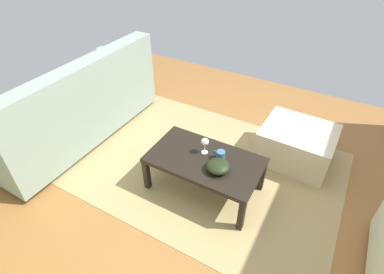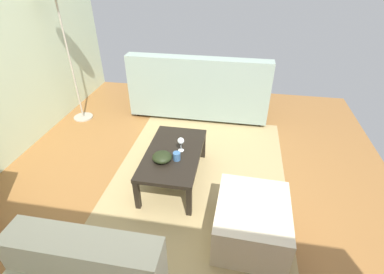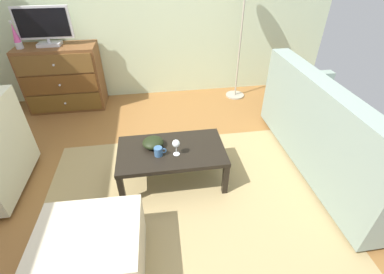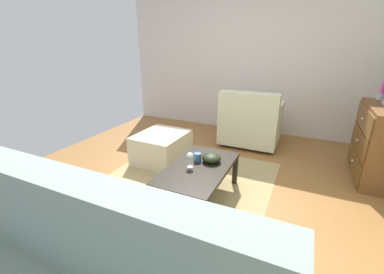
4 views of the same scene
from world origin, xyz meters
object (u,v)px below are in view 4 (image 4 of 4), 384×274
Objects in this scene: wine_glass at (190,156)px; armchair at (250,123)px; coffee_table at (198,171)px; dresser at (382,144)px; bowl_decorative at (211,158)px; ottoman at (162,147)px; mug at (197,157)px; lava_lamp at (383,88)px.

wine_glass is 0.18× the size of armchair.
coffee_table is 1.14× the size of armchair.
dresser is at bearing 126.97° from wine_glass.
bowl_decorative is 1.04m from ottoman.
mug is (-0.12, -0.07, 0.09)m from coffee_table.
mug is 0.16× the size of ottoman.
dresser reaches higher than ottoman.
wine_glass is (0.04, -0.07, 0.16)m from coffee_table.
bowl_decorative is (1.57, -1.63, -0.60)m from lava_lamp.
ottoman is at bearing -132.05° from wine_glass.
lava_lamp is (-0.40, -0.04, 0.58)m from dresser.
bowl_decorative is at bearing -46.10° from lava_lamp.
ottoman is (-0.68, -0.75, -0.29)m from wine_glass.
wine_glass reaches higher than mug.
coffee_table is 1.05m from ottoman.
bowl_decorative is at bearing 143.78° from wine_glass.
dresser is 0.71m from lava_lamp.
mug reaches higher than ottoman.
wine_glass is 0.18m from mug.
armchair is (-1.59, 0.05, -0.06)m from bowl_decorative.
lava_lamp is 0.33× the size of coffee_table.
mug is at bearing -56.26° from dresser.
coffee_table is at bearing -44.56° from lava_lamp.
bowl_decorative is 0.23× the size of armchair.
lava_lamp reaches higher than armchair.
lava_lamp is 2.34m from bowl_decorative.
dresser is 1.14× the size of armchair.
lava_lamp is at bearing 135.44° from coffee_table.
armchair reaches higher than bowl_decorative.
lava_lamp is 2.87m from ottoman.
coffee_table is (1.33, -1.74, -0.11)m from dresser.
lava_lamp reaches higher than coffee_table.
wine_glass reaches higher than coffee_table.
wine_glass is 0.26m from bowl_decorative.
ottoman is at bearing -66.62° from lava_lamp.
wine_glass is 0.79× the size of bowl_decorative.
lava_lamp reaches higher than bowl_decorative.
dresser is 2.20m from coffee_table.
mug is 0.57× the size of bowl_decorative.
armchair reaches higher than mug.
lava_lamp reaches higher than wine_glass.
armchair is at bearing -91.06° from lava_lamp.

